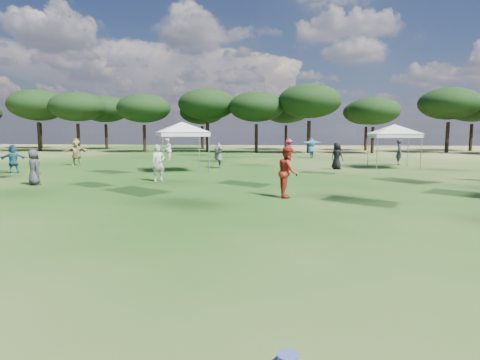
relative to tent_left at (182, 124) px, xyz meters
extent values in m
cylinder|color=black|center=(-23.49, 22.70, -1.06)|extent=(0.40, 0.40, 3.49)
ellipsoid|color=black|center=(-23.49, 22.70, 2.78)|extent=(6.79, 6.79, 3.66)
cylinder|color=black|center=(-18.34, 22.43, -1.15)|extent=(0.38, 0.38, 3.32)
ellipsoid|color=black|center=(-18.34, 22.43, 2.50)|extent=(6.44, 6.44, 3.47)
cylinder|color=black|center=(-9.93, 21.71, -1.24)|extent=(0.36, 0.36, 3.14)
ellipsoid|color=black|center=(-9.93, 21.71, 2.22)|extent=(6.11, 6.11, 3.29)
cylinder|color=black|center=(-2.82, 23.22, -1.08)|extent=(0.40, 0.40, 3.46)
ellipsoid|color=black|center=(-2.82, 23.22, 2.73)|extent=(6.73, 6.73, 3.63)
cylinder|color=black|center=(3.00, 22.04, -1.21)|extent=(0.37, 0.37, 3.21)
ellipsoid|color=black|center=(3.00, 22.04, 2.33)|extent=(6.24, 6.24, 3.36)
cylinder|color=black|center=(8.83, 21.59, -1.03)|extent=(0.41, 0.41, 3.56)
ellipsoid|color=black|center=(8.83, 21.59, 2.88)|extent=(6.91, 6.91, 3.73)
cylinder|color=black|center=(15.77, 21.92, -1.37)|extent=(0.33, 0.33, 2.88)
ellipsoid|color=black|center=(15.77, 21.92, 1.80)|extent=(5.60, 5.60, 3.02)
cylinder|color=black|center=(24.53, 24.39, -1.09)|extent=(0.39, 0.39, 3.44)
ellipsoid|color=black|center=(24.53, 24.39, 2.70)|extent=(6.69, 6.69, 3.60)
cylinder|color=black|center=(-28.52, 30.97, -1.00)|extent=(0.41, 0.41, 3.62)
ellipsoid|color=black|center=(-28.52, 30.97, 2.98)|extent=(7.03, 7.03, 3.79)
cylinder|color=black|center=(-17.82, 28.98, -1.13)|extent=(0.39, 0.39, 3.37)
ellipsoid|color=black|center=(-17.82, 28.98, 2.58)|extent=(6.54, 6.54, 3.53)
cylinder|color=black|center=(-4.94, 30.73, -1.25)|extent=(0.36, 0.36, 3.11)
ellipsoid|color=black|center=(-4.94, 30.73, 2.17)|extent=(6.05, 6.05, 3.26)
cylinder|color=black|center=(6.40, 29.94, -1.21)|extent=(0.37, 0.37, 3.20)
ellipsoid|color=black|center=(6.40, 29.94, 2.31)|extent=(6.21, 6.21, 3.35)
cylinder|color=black|center=(16.40, 28.76, -1.31)|extent=(0.34, 0.34, 2.99)
ellipsoid|color=black|center=(16.40, 28.76, 1.98)|extent=(5.81, 5.81, 3.13)
cylinder|color=black|center=(29.19, 29.16, -1.16)|extent=(0.38, 0.38, 3.31)
ellipsoid|color=black|center=(29.19, 29.16, 2.49)|extent=(6.43, 6.43, 3.47)
cylinder|color=gray|center=(-0.67, -1.73, -1.68)|extent=(0.06, 0.06, 2.26)
cylinder|color=gray|center=(1.73, -0.67, -1.68)|extent=(0.06, 0.06, 2.26)
cylinder|color=gray|center=(-1.73, 0.67, -1.68)|extent=(0.06, 0.06, 2.26)
cylinder|color=gray|center=(0.67, 1.73, -1.68)|extent=(0.06, 0.06, 2.26)
cube|color=silver|center=(0.00, 0.00, -0.60)|extent=(3.67, 3.67, 0.25)
pyramid|color=silver|center=(0.00, 0.00, 0.13)|extent=(5.17, 5.17, 0.60)
cylinder|color=gray|center=(11.78, 2.14, -1.73)|extent=(0.06, 0.06, 2.16)
cylinder|color=gray|center=(14.40, 2.14, -1.73)|extent=(0.06, 0.06, 2.16)
cylinder|color=gray|center=(11.78, 4.76, -1.73)|extent=(0.06, 0.06, 2.16)
cylinder|color=gray|center=(14.40, 4.76, -1.73)|extent=(0.06, 0.06, 2.16)
cube|color=silver|center=(13.09, 3.45, -0.70)|extent=(2.78, 2.78, 0.25)
pyramid|color=silver|center=(13.09, 3.45, 0.02)|extent=(5.65, 5.65, 0.60)
cylinder|color=#5261C0|center=(5.99, -20.35, -2.28)|extent=(0.18, 0.18, 0.07)
imported|color=white|center=(-3.32, 8.17, -1.90)|extent=(0.78, 0.95, 1.83)
imported|color=#343339|center=(14.26, 6.22, -1.90)|extent=(0.59, 0.75, 1.81)
imported|color=#285979|center=(8.52, 12.96, -1.91)|extent=(2.10, 1.84, 1.79)
imported|color=maroon|center=(6.14, -8.97, -1.89)|extent=(0.73, 0.92, 1.84)
imported|color=#AB1C44|center=(6.49, 9.81, -1.92)|extent=(1.32, 1.09, 1.77)
imported|color=beige|center=(0.04, -4.83, -1.94)|extent=(0.76, 0.70, 1.74)
imported|color=#55555A|center=(1.78, 2.47, -1.99)|extent=(1.12, 2.10, 1.65)
imported|color=black|center=(9.36, 2.25, -1.96)|extent=(0.97, 0.96, 1.69)
imported|color=#285B78|center=(-9.37, -2.05, -1.99)|extent=(1.47, 1.34, 1.63)
imported|color=#323238|center=(-5.04, -6.78, -2.02)|extent=(0.92, 0.85, 1.58)
imported|color=#9D9156|center=(-8.53, 3.46, -1.85)|extent=(1.86, 1.09, 1.92)
camera|label=1|loc=(5.92, -23.44, -0.45)|focal=30.00mm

